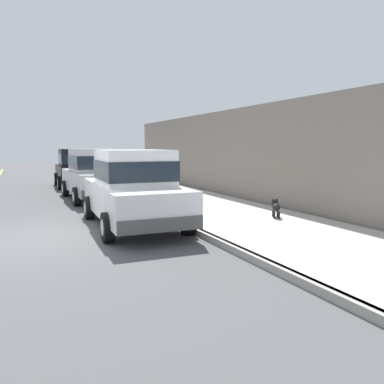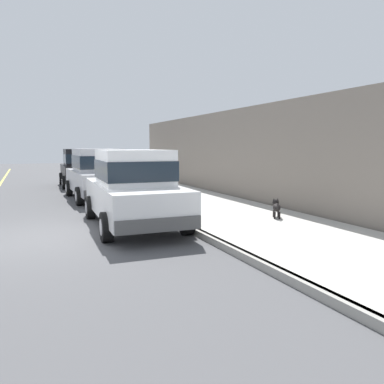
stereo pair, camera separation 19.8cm
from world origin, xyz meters
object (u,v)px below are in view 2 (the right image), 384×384
Objects in this scene: car_white_sedan at (133,188)px; car_black_hatchback at (81,167)px; car_silver_sedan at (98,173)px; dog_black at (276,207)px.

car_white_sedan is 10.49m from car_black_hatchback.
car_silver_sedan reaches higher than car_black_hatchback.
dog_black is at bearing -16.58° from car_white_sedan.
dog_black is at bearing -73.25° from car_black_hatchback.
car_silver_sedan reaches higher than dog_black.
car_black_hatchback is at bearing 89.73° from car_silver_sedan.
car_black_hatchback is (0.02, 5.03, -0.01)m from car_silver_sedan.
car_black_hatchback is 12.08m from dog_black.
car_silver_sedan is 7.42m from dog_black.
car_silver_sedan is at bearing 89.39° from car_white_sedan.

